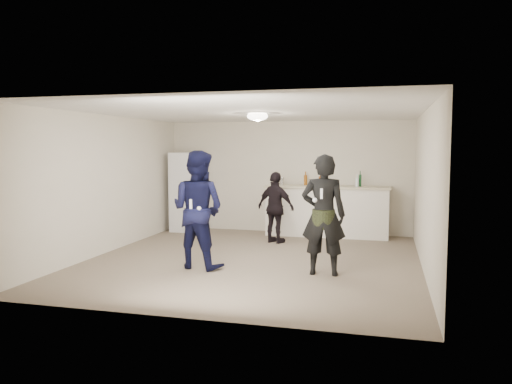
% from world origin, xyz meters
% --- Properties ---
extents(floor, '(6.00, 6.00, 0.00)m').
position_xyz_m(floor, '(0.00, 0.00, 0.00)').
color(floor, '#6B5B4C').
rests_on(floor, ground).
extents(ceiling, '(6.00, 6.00, 0.00)m').
position_xyz_m(ceiling, '(0.00, 0.00, 2.50)').
color(ceiling, silver).
rests_on(ceiling, wall_back).
extents(wall_back, '(6.00, 0.00, 6.00)m').
position_xyz_m(wall_back, '(0.00, 3.00, 1.25)').
color(wall_back, beige).
rests_on(wall_back, floor).
extents(wall_front, '(6.00, 0.00, 6.00)m').
position_xyz_m(wall_front, '(0.00, -3.00, 1.25)').
color(wall_front, beige).
rests_on(wall_front, floor).
extents(wall_left, '(0.00, 6.00, 6.00)m').
position_xyz_m(wall_left, '(-2.75, 0.00, 1.25)').
color(wall_left, beige).
rests_on(wall_left, floor).
extents(wall_right, '(0.00, 6.00, 6.00)m').
position_xyz_m(wall_right, '(2.75, 0.00, 1.25)').
color(wall_right, beige).
rests_on(wall_right, floor).
extents(counter, '(2.60, 0.56, 1.05)m').
position_xyz_m(counter, '(0.94, 2.67, 0.53)').
color(counter, white).
rests_on(counter, floor).
extents(counter_top, '(2.68, 0.64, 0.04)m').
position_xyz_m(counter_top, '(0.94, 2.67, 1.07)').
color(counter_top, beige).
rests_on(counter_top, counter).
extents(fridge, '(0.70, 0.70, 1.80)m').
position_xyz_m(fridge, '(-2.23, 2.60, 0.90)').
color(fridge, white).
rests_on(fridge, floor).
extents(fridge_handle, '(0.02, 0.02, 0.60)m').
position_xyz_m(fridge_handle, '(-1.95, 2.23, 1.30)').
color(fridge_handle, '#B5B6BA').
rests_on(fridge_handle, fridge).
extents(ceiling_dome, '(0.36, 0.36, 0.16)m').
position_xyz_m(ceiling_dome, '(0.00, 0.30, 2.45)').
color(ceiling_dome, white).
rests_on(ceiling_dome, ceiling).
extents(shaker, '(0.08, 0.08, 0.17)m').
position_xyz_m(shaker, '(-0.06, 2.71, 1.18)').
color(shaker, silver).
rests_on(shaker, counter_top).
extents(man, '(1.03, 0.87, 1.87)m').
position_xyz_m(man, '(-0.72, -0.70, 0.93)').
color(man, '#0E113E').
rests_on(man, floor).
extents(woman, '(0.68, 0.47, 1.81)m').
position_xyz_m(woman, '(1.27, -0.66, 0.91)').
color(woman, black).
rests_on(woman, floor).
extents(camo_shorts, '(0.34, 0.34, 0.28)m').
position_xyz_m(camo_shorts, '(1.27, -0.66, 0.85)').
color(camo_shorts, '#283317').
rests_on(camo_shorts, woman).
extents(spectator, '(0.91, 0.64, 1.43)m').
position_xyz_m(spectator, '(0.03, 1.64, 0.72)').
color(spectator, black).
rests_on(spectator, floor).
extents(remote_man, '(0.04, 0.04, 0.15)m').
position_xyz_m(remote_man, '(-0.72, -0.98, 1.05)').
color(remote_man, white).
rests_on(remote_man, man).
extents(nunchuk_man, '(0.07, 0.07, 0.07)m').
position_xyz_m(nunchuk_man, '(-0.60, -0.95, 0.98)').
color(nunchuk_man, white).
rests_on(nunchuk_man, man).
extents(remote_woman, '(0.04, 0.04, 0.15)m').
position_xyz_m(remote_woman, '(1.27, -0.91, 1.25)').
color(remote_woman, white).
rests_on(remote_woman, woman).
extents(nunchuk_woman, '(0.07, 0.07, 0.07)m').
position_xyz_m(nunchuk_woman, '(1.17, -0.88, 1.15)').
color(nunchuk_woman, white).
rests_on(nunchuk_woman, woman).
extents(bottle_cluster, '(1.25, 0.29, 0.26)m').
position_xyz_m(bottle_cluster, '(0.99, 2.72, 1.20)').
color(bottle_cluster, '#8D4C14').
rests_on(bottle_cluster, counter_top).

